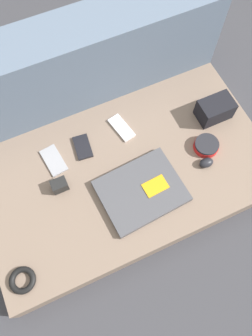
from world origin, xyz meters
The scene contains 12 objects.
ground_plane centered at (0.00, 0.00, 0.00)m, with size 8.00×8.00×0.00m, color #38383D.
couch_seat centered at (0.00, 0.00, 0.05)m, with size 1.13×0.64×0.11m.
couch_backrest centered at (0.00, 0.42, 0.23)m, with size 1.13×0.20×0.46m.
laptop centered at (0.02, -0.11, 0.12)m, with size 0.32×0.26×0.03m.
computer_mouse centered at (0.29, -0.11, 0.13)m, with size 0.06×0.04×0.03m.
speaker_puck centered at (0.33, -0.04, 0.13)m, with size 0.10×0.10×0.03m.
phone_silver centered at (0.06, 0.18, 0.11)m, with size 0.08×0.13×0.01m.
phone_black centered at (-0.12, 0.16, 0.12)m, with size 0.07×0.11×0.01m.
phone_small centered at (-0.24, 0.15, 0.11)m, with size 0.08×0.13×0.01m.
camera_pouch centered at (0.43, 0.08, 0.15)m, with size 0.14×0.09×0.09m.
charger_brick centered at (-0.26, 0.04, 0.13)m, with size 0.06×0.04×0.05m.
cable_coil centered at (-0.49, -0.23, 0.12)m, with size 0.09×0.09×0.02m.
Camera 1 is at (-0.20, -0.44, 1.29)m, focal length 35.00 mm.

